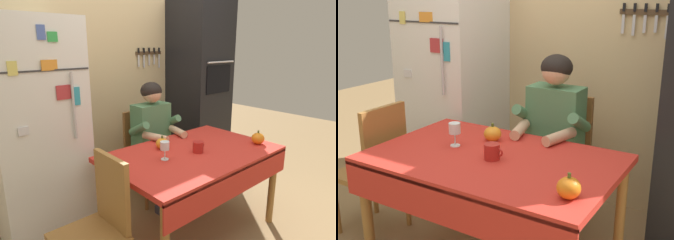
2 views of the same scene
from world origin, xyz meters
TOP-DOWN VIEW (x-y plane):
  - ground_plane at (0.00, 0.00)m, footprint 10.00×10.00m
  - back_wall_assembly at (0.05, 1.35)m, footprint 3.70×0.13m
  - refrigerator at (-0.95, 0.96)m, footprint 0.68×0.71m
  - wall_oven at (1.05, 1.00)m, footprint 0.60×0.64m
  - dining_table at (0.00, 0.08)m, footprint 1.40×0.90m
  - chair_behind_person at (0.08, 0.87)m, footprint 0.40×0.40m
  - seated_person at (0.08, 0.68)m, footprint 0.47×0.55m
  - chair_left_side at (-0.90, 0.04)m, footprint 0.40×0.40m
  - coffee_mug at (0.02, 0.06)m, footprint 0.12×0.09m
  - wine_glass at (-0.28, 0.12)m, footprint 0.07×0.07m
  - pumpkin_large at (0.57, -0.15)m, footprint 0.11×0.11m
  - pumpkin_medium at (-0.14, 0.32)m, footprint 0.11×0.11m

SIDE VIEW (x-z plane):
  - ground_plane at x=0.00m, z-range 0.00..0.00m
  - chair_behind_person at x=0.08m, z-range 0.05..0.98m
  - chair_left_side at x=-0.90m, z-range 0.05..0.98m
  - dining_table at x=0.00m, z-range 0.29..1.03m
  - seated_person at x=0.08m, z-range 0.11..1.36m
  - coffee_mug at x=0.02m, z-range 0.74..0.83m
  - pumpkin_medium at x=-0.14m, z-range 0.73..0.84m
  - pumpkin_large at x=0.57m, z-range 0.73..0.85m
  - wine_glass at x=-0.28m, z-range 0.77..0.92m
  - refrigerator at x=-0.95m, z-range 0.00..1.80m
  - wall_oven at x=1.05m, z-range 0.00..2.10m
  - back_wall_assembly at x=0.05m, z-range 0.00..2.60m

